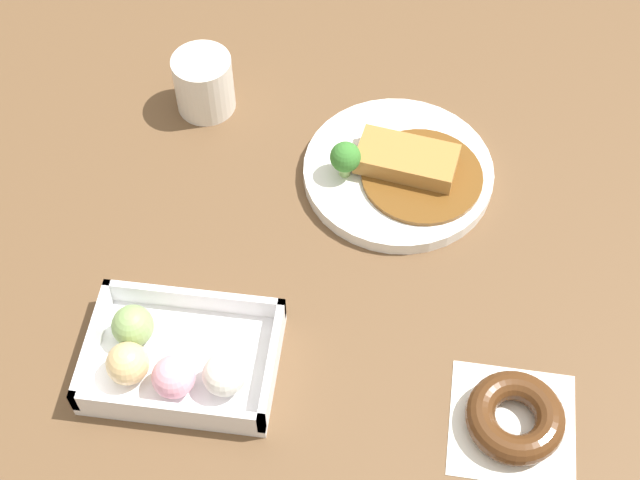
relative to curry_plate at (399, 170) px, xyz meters
The scene contains 5 objects.
ground_plane 0.10m from the curry_plate, 100.47° to the right, with size 1.60×1.60×0.00m, color brown.
curry_plate is the anchor object (origin of this frame).
donut_box 0.36m from the curry_plate, 125.96° to the right, with size 0.20×0.14×0.06m.
chocolate_ring_donut 0.34m from the curry_plate, 65.32° to the right, with size 0.13×0.13×0.03m.
coffee_mug 0.28m from the curry_plate, 160.70° to the left, with size 0.08×0.08×0.08m, color silver.
Camera 1 is at (0.01, -0.62, 0.88)m, focal length 51.06 mm.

